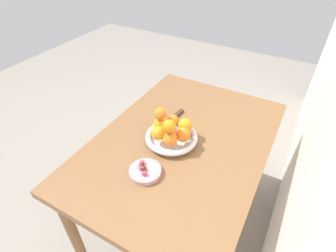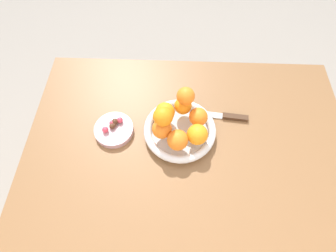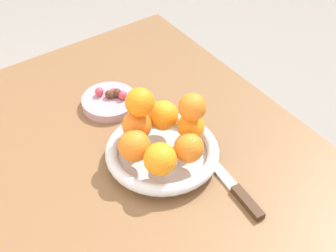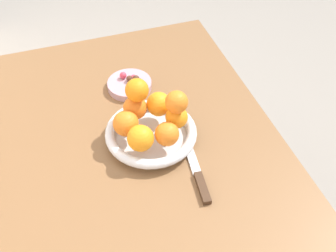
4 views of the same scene
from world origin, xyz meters
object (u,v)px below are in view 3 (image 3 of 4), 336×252
at_px(fruit_bowl, 162,153).
at_px(orange_1, 134,146).
at_px(candy_ball_5, 113,92).
at_px(knife, 230,182).
at_px(candy_ball_0, 109,94).
at_px(candy_ball_1, 99,92).
at_px(orange_3, 189,148).
at_px(orange_6, 192,107).
at_px(candy_dish, 109,102).
at_px(orange_5, 163,116).
at_px(orange_0, 137,125).
at_px(dining_table, 155,204).
at_px(orange_4, 191,126).
at_px(candy_ball_2, 123,95).
at_px(candy_ball_4, 117,93).
at_px(orange_2, 161,159).
at_px(orange_7, 140,102).
at_px(candy_ball_3, 112,95).

bearing_deg(fruit_bowl, orange_1, 83.36).
xyz_separation_m(candy_ball_5, knife, (-0.37, -0.06, -0.03)).
distance_m(candy_ball_0, candy_ball_1, 0.03).
relative_size(orange_1, candy_ball_1, 3.18).
distance_m(orange_3, orange_6, 0.08).
distance_m(candy_ball_0, candy_ball_5, 0.01).
bearing_deg(candy_ball_5, candy_dish, 108.80).
bearing_deg(orange_5, orange_0, 83.65).
bearing_deg(dining_table, orange_4, -78.21).
bearing_deg(orange_0, fruit_bowl, -156.64).
bearing_deg(knife, candy_ball_2, 8.23).
distance_m(dining_table, candy_ball_4, 0.29).
xyz_separation_m(orange_2, candy_ball_5, (0.28, -0.05, -0.04)).
distance_m(candy_ball_2, knife, 0.35).
bearing_deg(orange_2, knife, -125.30).
relative_size(fruit_bowl, orange_1, 3.65).
bearing_deg(orange_1, orange_4, -96.64).
xyz_separation_m(orange_2, orange_4, (0.05, -0.11, -0.00)).
height_order(orange_0, candy_ball_2, orange_0).
bearing_deg(dining_table, orange_1, 29.51).
height_order(dining_table, orange_3, orange_3).
xyz_separation_m(orange_1, candy_ball_2, (0.20, -0.09, -0.04)).
distance_m(dining_table, candy_ball_0, 0.29).
height_order(dining_table, candy_ball_5, candy_ball_5).
bearing_deg(candy_ball_2, orange_0, 160.77).
bearing_deg(orange_4, candy_ball_2, 11.16).
height_order(candy_ball_4, knife, candy_ball_4).
xyz_separation_m(orange_1, candy_ball_4, (0.21, -0.08, -0.04)).
bearing_deg(orange_1, orange_6, -99.28).
distance_m(orange_1, orange_4, 0.13).
height_order(candy_dish, orange_1, orange_1).
height_order(orange_1, orange_6, orange_6).
relative_size(orange_3, candy_ball_0, 3.20).
bearing_deg(knife, orange_7, 26.19).
bearing_deg(orange_0, orange_3, -156.64).
relative_size(candy_dish, candy_ball_4, 6.17).
xyz_separation_m(orange_3, candy_ball_3, (0.28, 0.02, -0.04)).
bearing_deg(orange_3, fruit_bowl, 23.36).
bearing_deg(fruit_bowl, candy_ball_4, -5.05).
xyz_separation_m(orange_4, orange_5, (0.06, 0.03, 0.00)).
bearing_deg(candy_ball_5, candy_ball_0, 98.75).
distance_m(candy_dish, orange_7, 0.21).
xyz_separation_m(orange_3, orange_4, (0.05, -0.04, -0.00)).
distance_m(orange_1, orange_6, 0.14).
relative_size(orange_5, orange_7, 1.08).
xyz_separation_m(fruit_bowl, orange_1, (0.01, 0.06, 0.05)).
xyz_separation_m(candy_ball_4, knife, (-0.36, -0.06, -0.03)).
height_order(candy_dish, candy_ball_1, candy_ball_1).
xyz_separation_m(candy_ball_2, candy_ball_3, (0.02, 0.02, -0.00)).
distance_m(orange_4, candy_ball_0, 0.25).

